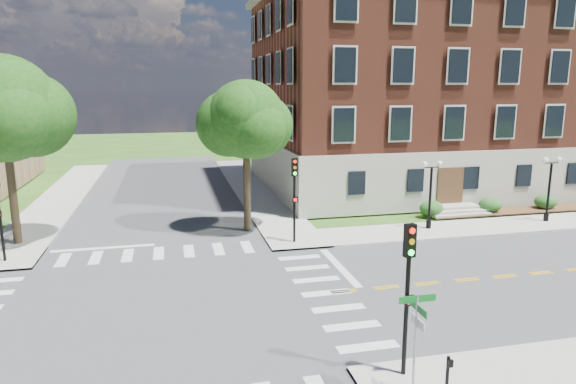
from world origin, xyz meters
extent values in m
plane|color=#274F16|center=(0.00, 0.00, 0.00)|extent=(160.00, 160.00, 0.00)
cube|color=#3D3D3F|center=(0.00, 0.00, 0.01)|extent=(90.00, 12.00, 0.01)
cube|color=#3D3D3F|center=(0.00, 0.00, 0.01)|extent=(12.00, 90.00, 0.01)
cube|color=#9E9B93|center=(23.00, 7.75, 0.06)|extent=(34.00, 3.50, 0.12)
cube|color=#9E9B93|center=(7.75, 23.00, 0.06)|extent=(3.50, 34.00, 0.12)
cube|color=#9E9B93|center=(-7.75, 23.00, 0.06)|extent=(3.50, 34.00, 0.12)
cube|color=silver|center=(8.80, 3.00, 0.00)|extent=(0.40, 5.50, 0.00)
cube|color=#A6A092|center=(24.00, 22.00, 2.22)|extent=(30.00, 20.00, 4.20)
cube|color=maroon|center=(24.00, 22.00, 10.22)|extent=(29.55, 19.70, 11.80)
cube|color=#472D19|center=(20.00, 11.96, 1.82)|extent=(2.00, 0.10, 2.80)
cylinder|color=black|center=(-7.77, 10.55, 2.43)|extent=(0.44, 0.44, 4.62)
sphere|color=#113E11|center=(-7.77, 10.55, 7.64)|extent=(5.80, 5.80, 5.80)
cylinder|color=black|center=(5.32, 10.44, 2.33)|extent=(0.44, 0.44, 4.42)
sphere|color=#113E11|center=(5.32, 10.44, 6.88)|extent=(4.68, 4.68, 4.68)
cylinder|color=black|center=(7.57, -6.78, 2.02)|extent=(0.14, 0.14, 3.80)
cube|color=black|center=(7.57, -6.78, 4.42)|extent=(0.35, 0.26, 1.00)
cylinder|color=red|center=(7.57, -6.91, 4.75)|extent=(0.19, 0.08, 0.18)
cylinder|color=orange|center=(7.57, -6.91, 4.42)|extent=(0.19, 0.08, 0.18)
cylinder|color=#19E533|center=(7.57, -6.91, 4.09)|extent=(0.19, 0.08, 0.18)
cube|color=black|center=(7.57, -6.96, 2.62)|extent=(0.31, 0.16, 0.30)
cylinder|color=black|center=(7.53, 7.25, 2.02)|extent=(0.14, 0.14, 3.80)
cube|color=black|center=(7.53, 7.25, 4.42)|extent=(0.33, 0.24, 1.00)
cylinder|color=red|center=(7.53, 7.12, 4.75)|extent=(0.18, 0.06, 0.18)
cylinder|color=orange|center=(7.53, 7.12, 4.42)|extent=(0.18, 0.06, 0.18)
cylinder|color=#19E533|center=(7.53, 7.12, 4.09)|extent=(0.18, 0.06, 0.18)
cube|color=black|center=(7.53, 7.07, 2.62)|extent=(0.31, 0.13, 0.30)
cylinder|color=black|center=(-7.59, 7.43, 2.02)|extent=(0.14, 0.14, 3.80)
cylinder|color=black|center=(16.36, 8.09, 0.37)|extent=(0.32, 0.32, 0.50)
cylinder|color=black|center=(16.36, 8.09, 2.02)|extent=(0.16, 0.16, 3.80)
cube|color=black|center=(16.36, 8.09, 3.97)|extent=(1.00, 0.06, 0.06)
sphere|color=white|center=(15.86, 8.09, 4.17)|extent=(0.36, 0.36, 0.36)
sphere|color=white|center=(16.86, 8.09, 4.17)|extent=(0.36, 0.36, 0.36)
cylinder|color=black|center=(24.74, 7.95, 0.37)|extent=(0.32, 0.32, 0.50)
cylinder|color=black|center=(24.74, 7.95, 2.02)|extent=(0.16, 0.16, 3.80)
cube|color=black|center=(24.74, 7.95, 3.97)|extent=(1.00, 0.06, 0.06)
sphere|color=white|center=(24.24, 7.95, 4.17)|extent=(0.36, 0.36, 0.36)
sphere|color=white|center=(25.24, 7.95, 4.17)|extent=(0.36, 0.36, 0.36)
cylinder|color=gray|center=(7.29, -7.95, 1.67)|extent=(0.07, 0.07, 3.10)
cube|color=#0C651F|center=(7.29, -7.95, 3.12)|extent=(1.10, 0.03, 0.20)
cube|color=#0C651F|center=(7.29, -7.95, 2.87)|extent=(0.03, 1.10, 0.20)
cube|color=silver|center=(7.34, -7.95, 2.42)|extent=(0.03, 0.75, 0.25)
cylinder|color=black|center=(8.30, -8.07, 0.72)|extent=(0.10, 0.10, 1.20)
cube|color=black|center=(8.30, -8.19, 1.17)|extent=(0.14, 0.08, 0.22)
camera|label=1|loc=(0.84, -19.99, 8.88)|focal=32.00mm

